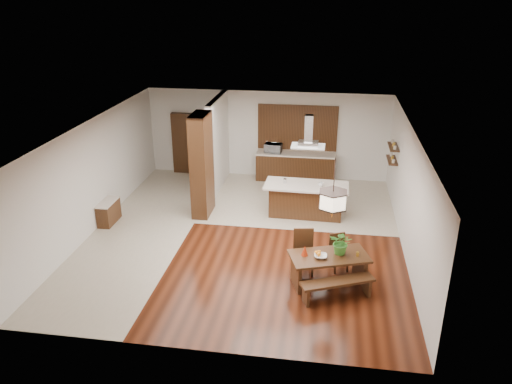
% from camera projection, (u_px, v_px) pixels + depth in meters
% --- Properties ---
extents(room_shell, '(9.00, 9.04, 2.92)m').
position_uv_depth(room_shell, '(244.00, 161.00, 12.25)').
color(room_shell, '#331409').
rests_on(room_shell, ground).
extents(tile_hallway, '(2.50, 9.00, 0.01)m').
position_uv_depth(tile_hallway, '(144.00, 228.00, 13.42)').
color(tile_hallway, beige).
rests_on(tile_hallway, ground).
extents(tile_kitchen, '(5.50, 4.00, 0.01)m').
position_uv_depth(tile_kitchen, '(299.00, 200.00, 15.15)').
color(tile_kitchen, beige).
rests_on(tile_kitchen, ground).
extents(soffit_band, '(8.00, 9.00, 0.02)m').
position_uv_depth(soffit_band, '(244.00, 128.00, 11.93)').
color(soffit_band, '#361E0D').
rests_on(soffit_band, room_shell).
extents(partition_pier, '(0.45, 1.00, 2.90)m').
position_uv_depth(partition_pier, '(202.00, 165.00, 13.77)').
color(partition_pier, black).
rests_on(partition_pier, ground).
extents(partition_stub, '(0.18, 2.40, 2.90)m').
position_uv_depth(partition_stub, '(218.00, 143.00, 15.69)').
color(partition_stub, silver).
rests_on(partition_stub, ground).
extents(hallway_console, '(0.37, 0.88, 0.63)m').
position_uv_depth(hallway_console, '(109.00, 212.00, 13.63)').
color(hallway_console, black).
rests_on(hallway_console, ground).
extents(hallway_doorway, '(1.10, 0.20, 2.10)m').
position_uv_depth(hallway_doorway, '(189.00, 144.00, 17.03)').
color(hallway_doorway, black).
rests_on(hallway_doorway, ground).
extents(rear_counter, '(2.60, 0.62, 0.95)m').
position_uv_depth(rear_counter, '(296.00, 167.00, 16.55)').
color(rear_counter, black).
rests_on(rear_counter, ground).
extents(kitchen_window, '(2.60, 0.08, 1.50)m').
position_uv_depth(kitchen_window, '(298.00, 128.00, 16.30)').
color(kitchen_window, '#A35930').
rests_on(kitchen_window, room_shell).
extents(shelf_lower, '(0.26, 0.90, 0.04)m').
position_uv_depth(shelf_lower, '(392.00, 160.00, 14.34)').
color(shelf_lower, black).
rests_on(shelf_lower, room_shell).
extents(shelf_upper, '(0.26, 0.90, 0.04)m').
position_uv_depth(shelf_upper, '(393.00, 147.00, 14.19)').
color(shelf_upper, black).
rests_on(shelf_upper, room_shell).
extents(dining_table, '(1.85, 1.33, 0.70)m').
position_uv_depth(dining_table, '(329.00, 263.00, 10.76)').
color(dining_table, black).
rests_on(dining_table, ground).
extents(dining_bench, '(1.57, 0.94, 0.44)m').
position_uv_depth(dining_bench, '(337.00, 290.00, 10.33)').
color(dining_bench, black).
rests_on(dining_bench, ground).
extents(dining_chair_left, '(0.52, 0.52, 1.02)m').
position_uv_depth(dining_chair_left, '(304.00, 253.00, 11.16)').
color(dining_chair_left, black).
rests_on(dining_chair_left, ground).
extents(dining_chair_right, '(0.49, 0.49, 0.85)m').
position_uv_depth(dining_chair_right, '(339.00, 253.00, 11.33)').
color(dining_chair_right, black).
rests_on(dining_chair_right, ground).
extents(pendant_lantern, '(0.64, 0.64, 1.31)m').
position_uv_depth(pendant_lantern, '(334.00, 188.00, 10.10)').
color(pendant_lantern, '#FFE8C3').
rests_on(pendant_lantern, room_shell).
extents(foliage_plant, '(0.58, 0.54, 0.54)m').
position_uv_depth(foliage_plant, '(342.00, 243.00, 10.66)').
color(foliage_plant, '#397C29').
rests_on(foliage_plant, dining_table).
extents(fruit_bowl, '(0.29, 0.29, 0.07)m').
position_uv_depth(fruit_bowl, '(321.00, 256.00, 10.59)').
color(fruit_bowl, beige).
rests_on(fruit_bowl, dining_table).
extents(napkin_cone, '(0.16, 0.16, 0.23)m').
position_uv_depth(napkin_cone, '(305.00, 250.00, 10.65)').
color(napkin_cone, '#A4270B').
rests_on(napkin_cone, dining_table).
extents(gold_ornament, '(0.08, 0.08, 0.09)m').
position_uv_depth(gold_ornament, '(358.00, 254.00, 10.65)').
color(gold_ornament, gold).
rests_on(gold_ornament, dining_table).
extents(kitchen_island, '(2.33, 1.06, 0.95)m').
position_uv_depth(kitchen_island, '(306.00, 199.00, 14.00)').
color(kitchen_island, black).
rests_on(kitchen_island, ground).
extents(range_hood, '(0.90, 0.55, 0.87)m').
position_uv_depth(range_hood, '(309.00, 131.00, 13.24)').
color(range_hood, silver).
rests_on(range_hood, room_shell).
extents(island_cup, '(0.15, 0.15, 0.10)m').
position_uv_depth(island_cup, '(321.00, 184.00, 13.66)').
color(island_cup, silver).
rests_on(island_cup, kitchen_island).
extents(microwave, '(0.58, 0.43, 0.30)m').
position_uv_depth(microwave, '(273.00, 148.00, 16.40)').
color(microwave, '#B6BABD').
rests_on(microwave, rear_counter).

